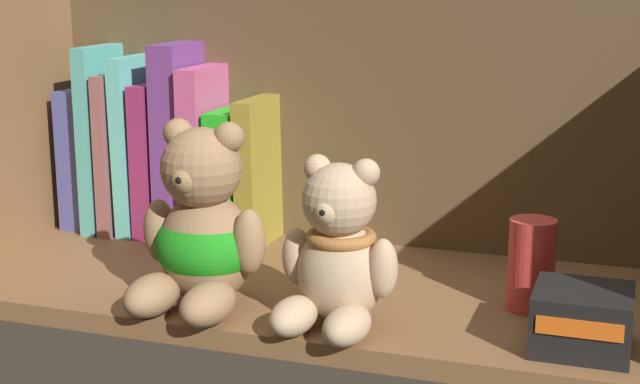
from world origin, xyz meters
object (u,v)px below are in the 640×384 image
(book_0, at_px, (91,156))
(book_5, at_px, (186,138))
(book_2, at_px, (128,149))
(small_product_box, at_px, (582,320))
(book_7, at_px, (240,172))
(teddy_bear_larger, at_px, (203,234))
(book_6, at_px, (213,151))
(book_8, at_px, (266,168))
(book_1, at_px, (111,136))
(book_4, at_px, (163,156))
(pillar_candle, at_px, (531,265))
(teddy_bear_smaller, at_px, (337,255))
(book_3, at_px, (144,142))

(book_0, height_order, book_5, book_5)
(book_2, height_order, small_product_box, book_2)
(book_0, distance_m, book_7, 0.20)
(book_5, distance_m, teddy_bear_larger, 0.27)
(book_5, xyz_separation_m, book_6, (0.03, 0.00, -0.01))
(book_2, relative_size, book_8, 1.13)
(book_5, distance_m, book_6, 0.04)
(book_6, bearing_deg, small_product_box, -26.70)
(book_7, bearing_deg, book_1, 180.00)
(book_5, height_order, teddy_bear_larger, book_5)
(book_4, height_order, small_product_box, book_4)
(book_0, xyz_separation_m, pillar_candle, (0.56, -0.14, -0.04))
(teddy_bear_smaller, bearing_deg, pillar_candle, 31.51)
(book_1, height_order, book_2, book_1)
(book_6, distance_m, book_8, 0.07)
(book_1, bearing_deg, teddy_bear_larger, -44.26)
(book_8, height_order, small_product_box, book_8)
(book_2, bearing_deg, book_5, 0.00)
(small_product_box, bearing_deg, book_1, 158.97)
(book_0, xyz_separation_m, book_6, (0.17, 0.00, 0.02))
(book_7, xyz_separation_m, book_8, (0.03, 0.00, 0.01))
(book_0, bearing_deg, book_2, 0.00)
(pillar_candle, relative_size, small_product_box, 1.08)
(book_4, xyz_separation_m, pillar_candle, (0.46, -0.14, -0.05))
(book_2, xyz_separation_m, book_7, (0.15, 0.00, -0.02))
(book_0, relative_size, pillar_candle, 1.95)
(book_6, distance_m, book_7, 0.04)
(book_3, distance_m, small_product_box, 0.59)
(book_8, height_order, pillar_candle, book_8)
(book_8, relative_size, pillar_candle, 1.95)
(book_0, xyz_separation_m, book_8, (0.24, 0.00, 0.00))
(book_3, bearing_deg, book_7, 0.00)
(book_7, distance_m, book_8, 0.03)
(book_5, bearing_deg, book_2, 180.00)
(teddy_bear_smaller, bearing_deg, teddy_bear_larger, 175.72)
(book_0, height_order, book_7, book_0)
(teddy_bear_smaller, bearing_deg, book_4, 141.63)
(book_2, relative_size, book_3, 0.90)
(book_1, bearing_deg, small_product_box, -21.03)
(book_5, height_order, pillar_candle, book_5)
(book_0, bearing_deg, teddy_bear_smaller, -30.70)
(book_1, height_order, book_8, book_1)
(book_1, xyz_separation_m, pillar_candle, (0.53, -0.14, -0.07))
(book_2, distance_m, book_3, 0.02)
(book_1, xyz_separation_m, book_7, (0.17, 0.00, -0.03))
(book_1, xyz_separation_m, book_2, (0.02, 0.00, -0.02))
(book_0, relative_size, book_6, 0.84)
(book_1, height_order, teddy_bear_larger, book_1)
(book_3, xyz_separation_m, teddy_bear_larger, (0.19, -0.23, -0.04))
(teddy_bear_larger, distance_m, small_product_box, 0.35)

